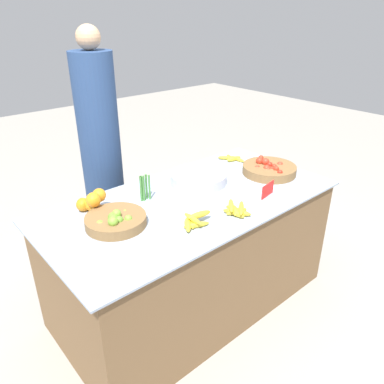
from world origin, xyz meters
name	(u,v)px	position (x,y,z in m)	size (l,w,h in m)	color
ground_plane	(192,299)	(0.00, 0.00, 0.00)	(12.00, 12.00, 0.00)	#A39E93
market_table	(192,253)	(0.00, 0.00, 0.39)	(1.80, 0.90, 0.77)	brown
lime_bowl	(116,220)	(-0.50, 0.04, 0.80)	(0.32, 0.32, 0.09)	olive
tomato_basket	(269,169)	(0.66, -0.05, 0.81)	(0.37, 0.37, 0.10)	olive
orange_pile	(92,202)	(-0.52, 0.25, 0.84)	(0.16, 0.17, 0.14)	orange
metal_bowl	(199,178)	(0.19, 0.16, 0.81)	(0.37, 0.37, 0.07)	#B7B7BF
price_sign	(268,190)	(0.38, -0.27, 0.82)	(0.13, 0.03, 0.08)	red
veg_bundle	(144,188)	(-0.22, 0.18, 0.85)	(0.06, 0.03, 0.16)	#428438
banana_bunch_front_left	(193,221)	(-0.19, -0.23, 0.80)	(0.21, 0.15, 0.06)	yellow
banana_bunch_front_right	(232,158)	(0.65, 0.30, 0.79)	(0.15, 0.20, 0.03)	yellow
banana_bunch_front_center	(236,210)	(0.07, -0.29, 0.80)	(0.16, 0.19, 0.06)	yellow
vendor_person	(102,163)	(-0.16, 0.80, 0.81)	(0.28, 0.28, 1.72)	navy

